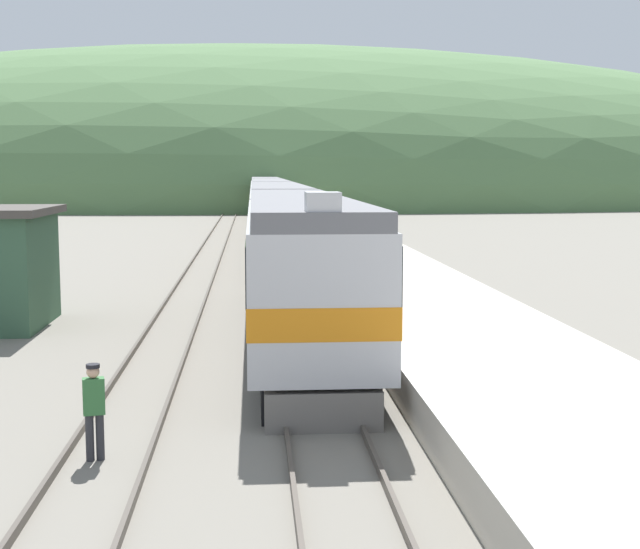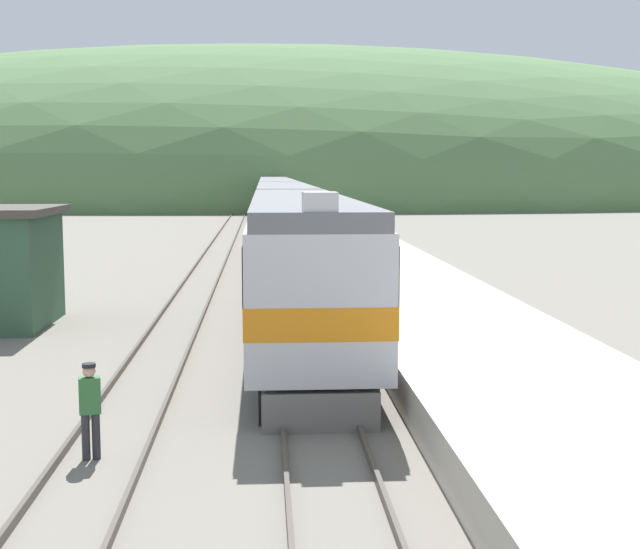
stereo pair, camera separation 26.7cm
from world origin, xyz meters
name	(u,v)px [view 2 (the right image)]	position (x,y,z in m)	size (l,w,h in m)	color
track_main	(278,234)	(0.00, 70.00, 0.08)	(1.52, 180.00, 0.16)	#4C443D
track_siding	(227,234)	(-3.82, 70.00, 0.08)	(1.51, 180.00, 0.16)	#4C443D
platform	(364,254)	(4.29, 50.00, 0.43)	(5.22, 140.00, 0.87)	#BCB5A5
distant_hills	(270,200)	(0.00, 148.90, 0.00)	(216.10, 97.25, 48.33)	#517547
express_train_lead_car	(300,262)	(0.00, 28.30, 2.27)	(2.90, 19.21, 4.50)	black
carriage_second	(284,220)	(0.00, 49.85, 2.25)	(2.89, 21.67, 4.14)	black
carriage_third	(277,204)	(0.00, 72.40, 2.25)	(2.89, 21.67, 4.14)	black
carriage_fourth	(274,196)	(0.00, 94.96, 2.25)	(2.89, 21.67, 4.14)	black
track_worker	(90,405)	(-4.01, 17.72, 0.94)	(0.40, 0.29, 1.67)	#2D2D33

